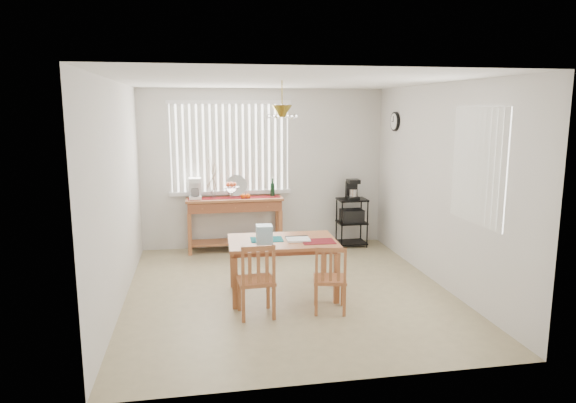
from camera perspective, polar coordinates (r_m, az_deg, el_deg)
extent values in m
cube|color=tan|center=(6.62, -0.02, -9.90)|extent=(4.00, 4.50, 0.01)
cube|color=silver|center=(8.54, -2.73, 3.70)|extent=(4.00, 0.10, 2.60)
cube|color=silver|center=(4.09, 5.66, -3.64)|extent=(4.00, 0.10, 2.60)
cube|color=silver|center=(6.27, -18.80, 0.74)|extent=(0.10, 4.50, 2.60)
cube|color=silver|center=(6.94, 16.89, 1.74)|extent=(0.10, 4.50, 2.60)
cube|color=white|center=(6.22, -0.02, 13.70)|extent=(4.00, 4.50, 0.10)
cube|color=white|center=(8.40, -6.44, 5.93)|extent=(1.90, 0.01, 1.40)
cube|color=white|center=(8.38, -12.60, 5.74)|extent=(0.07, 0.03, 1.40)
cube|color=white|center=(8.38, -11.88, 5.77)|extent=(0.07, 0.03, 1.40)
cube|color=white|center=(8.38, -11.15, 5.79)|extent=(0.07, 0.03, 1.40)
cube|color=white|center=(8.37, -10.43, 5.82)|extent=(0.07, 0.03, 1.40)
cube|color=white|center=(8.37, -9.70, 5.84)|extent=(0.07, 0.03, 1.40)
cube|color=white|center=(8.38, -8.97, 5.86)|extent=(0.07, 0.03, 1.40)
cube|color=white|center=(8.38, -8.25, 5.88)|extent=(0.07, 0.03, 1.40)
cube|color=white|center=(8.38, -7.52, 5.90)|extent=(0.07, 0.03, 1.40)
cube|color=white|center=(8.39, -6.80, 5.92)|extent=(0.07, 0.03, 1.40)
cube|color=white|center=(8.40, -6.08, 5.94)|extent=(0.07, 0.03, 1.40)
cube|color=white|center=(8.40, -5.36, 5.96)|extent=(0.07, 0.03, 1.40)
cube|color=white|center=(8.41, -4.64, 5.97)|extent=(0.07, 0.03, 1.40)
cube|color=white|center=(8.42, -3.92, 5.99)|extent=(0.07, 0.03, 1.40)
cube|color=white|center=(8.44, -3.20, 6.00)|extent=(0.07, 0.03, 1.40)
cube|color=white|center=(8.45, -2.49, 6.01)|extent=(0.07, 0.03, 1.40)
cube|color=white|center=(8.46, -1.77, 6.03)|extent=(0.07, 0.03, 1.40)
cube|color=white|center=(8.48, -1.06, 6.04)|extent=(0.07, 0.03, 1.40)
cube|color=white|center=(8.50, -0.36, 6.05)|extent=(0.07, 0.03, 1.40)
cube|color=white|center=(8.46, -6.33, 0.99)|extent=(1.98, 0.06, 0.06)
cube|color=white|center=(8.35, -6.53, 10.92)|extent=(1.98, 0.06, 0.06)
cube|color=white|center=(6.09, 20.41, 3.71)|extent=(0.01, 1.10, 1.30)
cube|color=white|center=(5.67, 22.84, 3.10)|extent=(0.03, 0.07, 1.30)
cube|color=white|center=(5.76, 22.25, 3.25)|extent=(0.03, 0.07, 1.30)
cube|color=white|center=(5.85, 21.68, 3.38)|extent=(0.03, 0.07, 1.30)
cube|color=white|center=(5.95, 21.13, 3.52)|extent=(0.03, 0.07, 1.30)
cube|color=white|center=(6.04, 20.59, 3.65)|extent=(0.03, 0.07, 1.30)
cube|color=white|center=(6.13, 20.07, 3.77)|extent=(0.03, 0.07, 1.30)
cube|color=white|center=(6.23, 19.57, 3.90)|extent=(0.03, 0.07, 1.30)
cube|color=white|center=(6.32, 19.08, 4.01)|extent=(0.03, 0.07, 1.30)
cube|color=white|center=(6.42, 18.60, 4.13)|extent=(0.03, 0.07, 1.30)
cube|color=white|center=(6.52, 18.14, 4.24)|extent=(0.03, 0.07, 1.30)
cylinder|color=black|center=(8.26, 11.81, 8.70)|extent=(0.04, 0.30, 0.30)
cylinder|color=white|center=(8.25, 11.66, 8.70)|extent=(0.01, 0.25, 0.25)
cylinder|color=olive|center=(6.07, -0.67, 11.71)|extent=(0.01, 0.01, 0.34)
cone|color=olive|center=(6.07, -0.67, 10.01)|extent=(0.24, 0.24, 0.14)
sphere|color=white|center=(6.10, 0.84, 9.45)|extent=(0.05, 0.05, 0.05)
sphere|color=white|center=(6.22, -0.14, 9.47)|extent=(0.05, 0.05, 0.05)
sphere|color=white|center=(6.19, -1.62, 9.46)|extent=(0.05, 0.05, 0.05)
sphere|color=white|center=(6.04, -2.18, 9.43)|extent=(0.05, 0.05, 0.05)
sphere|color=white|center=(5.92, -1.22, 9.42)|extent=(0.05, 0.05, 0.05)
sphere|color=white|center=(5.95, 0.33, 9.43)|extent=(0.05, 0.05, 0.05)
cube|color=#AC643A|center=(8.27, -5.98, 0.27)|extent=(1.54, 0.43, 0.04)
cube|color=brown|center=(8.29, -5.96, -0.45)|extent=(1.48, 0.39, 0.15)
cube|color=#AC643A|center=(8.20, -10.87, -3.64)|extent=(0.06, 0.06, 0.66)
cube|color=#AC643A|center=(8.30, -0.83, -3.28)|extent=(0.06, 0.06, 0.66)
cube|color=#AC643A|center=(8.52, -10.85, -3.10)|extent=(0.06, 0.06, 0.66)
cube|color=#AC643A|center=(8.62, -1.20, -2.76)|extent=(0.06, 0.06, 0.66)
cube|color=#AC643A|center=(8.42, -5.89, -4.44)|extent=(1.43, 0.38, 0.03)
cube|color=red|center=(8.43, -4.26, -3.97)|extent=(0.29, 0.21, 0.10)
cube|color=maroon|center=(8.27, -5.98, 0.43)|extent=(1.46, 0.24, 0.01)
cube|color=white|center=(8.25, -10.26, 0.44)|extent=(0.19, 0.23, 0.05)
cube|color=white|center=(8.30, -10.28, 1.35)|extent=(0.19, 0.08, 0.29)
cube|color=white|center=(8.19, -10.32, 2.34)|extent=(0.19, 0.21, 0.07)
cylinder|color=white|center=(8.20, -10.28, 1.00)|extent=(0.13, 0.13, 0.13)
cylinder|color=white|center=(8.24, -6.31, 0.70)|extent=(0.05, 0.05, 0.10)
cone|color=white|center=(8.23, -6.32, 1.33)|extent=(0.25, 0.25, 0.09)
sphere|color=red|center=(8.22, -6.00, 1.91)|extent=(0.08, 0.08, 0.08)
sphere|color=red|center=(8.26, -6.35, 1.94)|extent=(0.08, 0.08, 0.08)
sphere|color=red|center=(8.21, -6.67, 1.89)|extent=(0.08, 0.08, 0.08)
sphere|color=red|center=(8.17, -6.31, 1.85)|extent=(0.08, 0.08, 0.08)
sphere|color=#F0550C|center=(8.20, -5.00, 0.61)|extent=(0.08, 0.08, 0.08)
sphere|color=#F0550C|center=(8.21, -4.47, 0.63)|extent=(0.08, 0.08, 0.08)
cylinder|color=silver|center=(8.42, -5.76, 1.78)|extent=(0.35, 0.09, 0.34)
cylinder|color=white|center=(8.29, -8.34, 0.85)|extent=(0.08, 0.08, 0.13)
cylinder|color=#4C3823|center=(8.25, -8.39, 2.80)|extent=(0.08, 0.04, 0.43)
cylinder|color=#4C3823|center=(8.25, -8.39, 2.96)|extent=(0.13, 0.06, 0.47)
cylinder|color=#4C3823|center=(8.25, -8.38, 2.63)|extent=(0.17, 0.07, 0.35)
cylinder|color=#4C3823|center=(8.24, -8.40, 3.13)|extent=(0.05, 0.03, 0.53)
cylinder|color=#4C3823|center=(8.25, -8.38, 2.56)|extent=(0.21, 0.10, 0.30)
cylinder|color=black|center=(8.37, -1.74, 1.34)|extent=(0.07, 0.07, 0.22)
cylinder|color=black|center=(8.34, -1.74, 2.35)|extent=(0.03, 0.03, 0.08)
cylinder|color=black|center=(8.44, 6.02, -2.62)|extent=(0.02, 0.02, 0.80)
cylinder|color=black|center=(8.57, 8.81, -2.49)|extent=(0.02, 0.02, 0.80)
cylinder|color=black|center=(8.76, 5.40, -2.14)|extent=(0.02, 0.02, 0.80)
cylinder|color=black|center=(8.88, 8.10, -2.02)|extent=(0.02, 0.02, 0.80)
cube|color=black|center=(8.58, 7.14, 0.21)|extent=(0.47, 0.38, 0.03)
cube|color=black|center=(8.66, 7.09, -2.31)|extent=(0.47, 0.38, 0.02)
cube|color=black|center=(8.74, 7.04, -4.52)|extent=(0.47, 0.38, 0.02)
cube|color=black|center=(8.63, 7.10, -1.56)|extent=(0.36, 0.28, 0.21)
cube|color=black|center=(8.56, 7.19, 0.44)|extent=(0.19, 0.23, 0.05)
cube|color=black|center=(8.61, 7.06, 1.30)|extent=(0.19, 0.08, 0.28)
cube|color=black|center=(8.52, 7.23, 2.25)|extent=(0.19, 0.21, 0.07)
cylinder|color=silver|center=(8.53, 7.22, 0.99)|extent=(0.12, 0.12, 0.12)
cube|color=#AC643A|center=(6.27, -0.64, -4.46)|extent=(1.34, 0.89, 0.04)
cube|color=brown|center=(6.29, -0.64, -4.87)|extent=(1.24, 0.79, 0.06)
cube|color=#AC643A|center=(5.99, -5.92, -9.03)|extent=(0.07, 0.07, 0.61)
cube|color=#AC643A|center=(6.15, 5.42, -8.51)|extent=(0.07, 0.07, 0.61)
cube|color=#AC643A|center=(6.68, -6.17, -6.97)|extent=(0.07, 0.07, 0.61)
cube|color=#AC643A|center=(6.82, 3.98, -6.57)|extent=(0.07, 0.07, 0.61)
cube|color=#13666F|center=(6.29, -2.38, -4.22)|extent=(0.40, 0.29, 0.01)
cube|color=maroon|center=(6.20, 3.40, -4.45)|extent=(0.40, 0.29, 0.01)
cube|color=white|center=(6.25, 1.12, -4.24)|extent=(0.29, 0.23, 0.02)
cube|color=black|center=(6.36, 0.95, -3.95)|extent=(0.28, 0.04, 0.03)
cube|color=#96C3DA|center=(6.08, -2.65, -3.68)|extent=(0.19, 0.19, 0.22)
cube|color=#AC643A|center=(5.76, -3.59, -8.78)|extent=(0.41, 0.41, 0.04)
cube|color=#AC643A|center=(6.01, -2.23, -10.05)|extent=(0.04, 0.04, 0.38)
cube|color=#AC643A|center=(5.96, -5.45, -10.27)|extent=(0.04, 0.04, 0.38)
cube|color=#AC643A|center=(5.70, -1.59, -11.20)|extent=(0.04, 0.04, 0.38)
cube|color=#AC643A|center=(5.65, -4.98, -11.44)|extent=(0.04, 0.04, 0.38)
cube|color=#AC643A|center=(5.55, -1.59, -6.98)|extent=(0.03, 0.03, 0.43)
cube|color=#AC643A|center=(5.50, -5.04, -7.19)|extent=(0.03, 0.03, 0.43)
cube|color=#AC643A|center=(5.47, -3.33, -5.23)|extent=(0.35, 0.05, 0.06)
cube|color=#AC643A|center=(5.54, -2.35, -7.24)|extent=(0.04, 0.02, 0.34)
cube|color=#AC643A|center=(5.53, -3.31, -7.30)|extent=(0.04, 0.02, 0.34)
cube|color=#AC643A|center=(5.51, -4.27, -7.36)|extent=(0.04, 0.02, 0.34)
cube|color=#AC643A|center=(5.90, 4.67, -8.61)|extent=(0.43, 0.43, 0.03)
cube|color=#AC643A|center=(6.12, 6.06, -9.87)|extent=(0.04, 0.04, 0.36)
cube|color=#AC643A|center=(6.10, 3.09, -9.87)|extent=(0.04, 0.04, 0.36)
cube|color=#AC643A|center=(5.83, 6.27, -10.92)|extent=(0.04, 0.04, 0.36)
cube|color=#AC643A|center=(5.81, 3.15, -10.93)|extent=(0.04, 0.04, 0.36)
cube|color=#AC643A|center=(5.68, 6.36, -7.08)|extent=(0.04, 0.04, 0.40)
cube|color=#AC643A|center=(5.67, 3.19, -7.08)|extent=(0.04, 0.04, 0.40)
cube|color=#AC643A|center=(5.62, 4.80, -5.39)|extent=(0.33, 0.10, 0.05)
cube|color=#AC643A|center=(5.68, 5.66, -7.27)|extent=(0.04, 0.02, 0.32)
cube|color=#AC643A|center=(5.68, 4.77, -7.27)|extent=(0.04, 0.02, 0.32)
cube|color=#AC643A|center=(5.67, 3.89, -7.27)|extent=(0.04, 0.02, 0.32)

